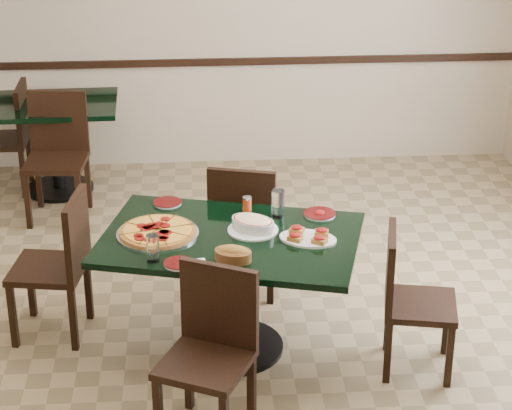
{
  "coord_description": "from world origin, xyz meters",
  "views": [
    {
      "loc": [
        -0.27,
        -5.37,
        3.27
      ],
      "look_at": [
        0.1,
        0.0,
        0.82
      ],
      "focal_mm": 70.0,
      "sensor_mm": 36.0,
      "label": 1
    }
  ],
  "objects": [
    {
      "name": "side_plate_near",
      "position": [
        -0.36,
        -0.59,
        0.76
      ],
      "size": [
        0.16,
        0.16,
        0.02
      ],
      "rotation": [
        0.0,
        0.0,
        -0.57
      ],
      "color": "silver",
      "rests_on": "main_table"
    },
    {
      "name": "chair_left",
      "position": [
        -1.07,
        -0.02,
        0.51
      ],
      "size": [
        0.49,
        0.49,
        0.92
      ],
      "rotation": [
        0.0,
        0.0,
        -1.73
      ],
      "color": "black",
      "rests_on": "floor"
    },
    {
      "name": "bruschetta_platter",
      "position": [
        0.37,
        -0.34,
        0.77
      ],
      "size": [
        0.39,
        0.33,
        0.05
      ],
      "rotation": [
        0.0,
        0.0,
        -0.35
      ],
      "color": "silver",
      "rests_on": "main_table"
    },
    {
      "name": "chair_right",
      "position": [
        0.92,
        -0.52,
        0.48
      ],
      "size": [
        0.47,
        0.47,
        0.86
      ],
      "rotation": [
        0.0,
        0.0,
        1.38
      ],
      "color": "black",
      "rests_on": "floor"
    },
    {
      "name": "room_shell",
      "position": [
        1.02,
        1.73,
        1.17
      ],
      "size": [
        5.5,
        5.5,
        5.5
      ],
      "color": "white",
      "rests_on": "floor"
    },
    {
      "name": "water_glass_a",
      "position": [
        0.23,
        -0.01,
        0.83
      ],
      "size": [
        0.08,
        0.08,
        0.17
      ],
      "primitive_type": "cylinder",
      "color": "silver",
      "rests_on": "main_table"
    },
    {
      "name": "side_plate_far_l",
      "position": [
        -0.43,
        0.21,
        0.76
      ],
      "size": [
        0.18,
        0.18,
        0.02
      ],
      "rotation": [
        0.0,
        0.0,
        -0.38
      ],
      "color": "silver",
      "rests_on": "main_table"
    },
    {
      "name": "side_plate_far_r",
      "position": [
        0.48,
        -0.02,
        0.76
      ],
      "size": [
        0.19,
        0.19,
        0.03
      ],
      "rotation": [
        0.0,
        0.0,
        -0.53
      ],
      "color": "silver",
      "rests_on": "main_table"
    },
    {
      "name": "chair_near",
      "position": [
        -0.2,
        -1.01,
        0.51
      ],
      "size": [
        0.57,
        0.57,
        0.91
      ],
      "rotation": [
        0.0,
        0.0,
        -0.45
      ],
      "color": "black",
      "rests_on": "floor"
    },
    {
      "name": "back_chair_near",
      "position": [
        -1.29,
        1.76,
        0.54
      ],
      "size": [
        0.48,
        0.48,
        0.96
      ],
      "rotation": [
        0.0,
        0.0,
        -0.08
      ],
      "color": "black",
      "rests_on": "floor"
    },
    {
      "name": "lasagna_casserole",
      "position": [
        0.07,
        -0.2,
        0.8
      ],
      "size": [
        0.31,
        0.29,
        0.09
      ],
      "rotation": [
        0.0,
        0.0,
        -0.6
      ],
      "color": "silver",
      "rests_on": "main_table"
    },
    {
      "name": "back_table",
      "position": [
        -1.36,
        2.21,
        0.52
      ],
      "size": [
        1.02,
        0.76,
        0.75
      ],
      "rotation": [
        0.0,
        0.0,
        0.03
      ],
      "color": "black",
      "rests_on": "floor"
    },
    {
      "name": "napkin_setting",
      "position": [
        -0.28,
        -0.61,
        0.75
      ],
      "size": [
        0.17,
        0.17,
        0.01
      ],
      "rotation": [
        0.0,
        0.0,
        0.12
      ],
      "color": "white",
      "rests_on": "main_table"
    },
    {
      "name": "pepper_shaker",
      "position": [
        0.05,
        0.07,
        0.8
      ],
      "size": [
        0.05,
        0.05,
        0.09
      ],
      "color": "red",
      "rests_on": "main_table"
    },
    {
      "name": "bread_basket",
      "position": [
        -0.06,
        -0.56,
        0.79
      ],
      "size": [
        0.24,
        0.2,
        0.09
      ],
      "rotation": [
        0.0,
        0.0,
        -0.34
      ],
      "color": "brown",
      "rests_on": "main_table"
    },
    {
      "name": "water_glass_b",
      "position": [
        -0.5,
        -0.53,
        0.83
      ],
      "size": [
        0.07,
        0.07,
        0.15
      ],
      "primitive_type": "cylinder",
      "color": "silver",
      "rests_on": "main_table"
    },
    {
      "name": "chair_far",
      "position": [
        0.06,
        0.4,
        0.52
      ],
      "size": [
        0.53,
        0.53,
        0.92
      ],
      "rotation": [
        0.0,
        0.0,
        2.89
      ],
      "color": "black",
      "rests_on": "floor"
    },
    {
      "name": "main_table",
      "position": [
        -0.06,
        -0.27,
        0.57
      ],
      "size": [
        1.64,
        1.27,
        0.75
      ],
      "rotation": [
        0.0,
        0.0,
        -0.26
      ],
      "color": "black",
      "rests_on": "floor"
    },
    {
      "name": "back_chair_left",
      "position": [
        -1.71,
        2.25,
        0.5
      ],
      "size": [
        0.42,
        0.42,
        0.89
      ],
      "rotation": [
        0.0,
        0.0,
        -1.58
      ],
      "color": "black",
      "rests_on": "floor"
    },
    {
      "name": "floor",
      "position": [
        0.0,
        0.0,
        0.0
      ],
      "size": [
        5.5,
        5.5,
        0.0
      ],
      "primitive_type": "plane",
      "color": "olive",
      "rests_on": "ground"
    },
    {
      "name": "pepperoni_pizza",
      "position": [
        -0.48,
        -0.21,
        0.77
      ],
      "size": [
        0.47,
        0.47,
        0.04
      ],
      "rotation": [
        0.0,
        0.0,
        -0.51
      ],
      "color": "silver",
      "rests_on": "main_table"
    }
  ]
}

